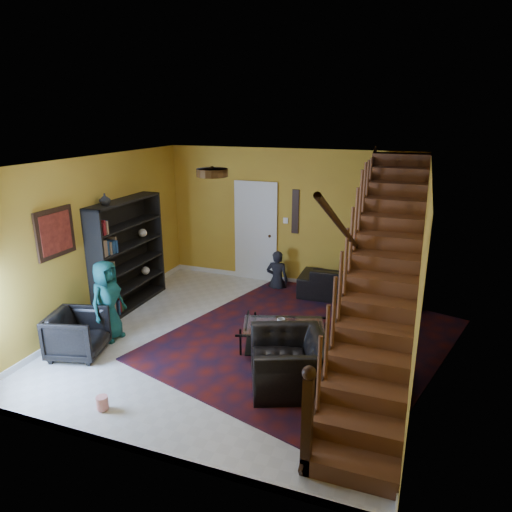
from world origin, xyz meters
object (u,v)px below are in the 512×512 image
(bookshelf, at_px, (128,256))
(armchair_left, at_px, (77,334))
(armchair_right, at_px, (288,362))
(coffee_table, at_px, (283,337))
(sofa, at_px, (356,284))

(bookshelf, height_order, armchair_left, bookshelf)
(armchair_right, height_order, coffee_table, armchair_right)
(armchair_left, bearing_deg, armchair_right, -99.59)
(armchair_left, bearing_deg, coffee_table, -83.66)
(sofa, bearing_deg, armchair_left, 43.95)
(armchair_left, bearing_deg, sofa, -59.78)
(bookshelf, bearing_deg, armchair_right, -24.19)
(bookshelf, distance_m, coffee_table, 3.36)
(sofa, bearing_deg, bookshelf, 22.36)
(armchair_right, bearing_deg, sofa, 150.62)
(armchair_right, bearing_deg, coffee_table, 178.18)
(bookshelf, xyz_separation_m, sofa, (3.90, 1.70, -0.65))
(sofa, xyz_separation_m, armchair_right, (-0.40, -3.27, 0.04))
(armchair_right, xyz_separation_m, coffee_table, (-0.30, 0.81, -0.09))
(armchair_left, bearing_deg, bookshelf, -4.11)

